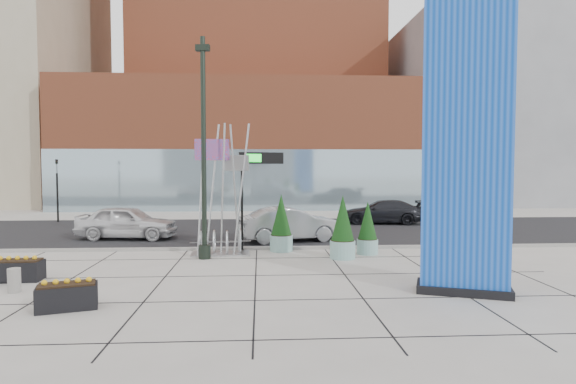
{
  "coord_description": "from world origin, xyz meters",
  "views": [
    {
      "loc": [
        1.15,
        -16.97,
        3.69
      ],
      "look_at": [
        2.26,
        2.0,
        2.64
      ],
      "focal_mm": 30.0,
      "sensor_mm": 36.0,
      "label": 1
    }
  ],
  "objects": [
    {
      "name": "ground",
      "position": [
        0.0,
        0.0,
        0.0
      ],
      "size": [
        160.0,
        160.0,
        0.0
      ],
      "primitive_type": "plane",
      "color": "#9E9991",
      "rests_on": "ground"
    },
    {
      "name": "curb_edge",
      "position": [
        0.0,
        4.0,
        0.06
      ],
      "size": [
        80.0,
        0.3,
        0.12
      ],
      "primitive_type": "cube",
      "color": "gray",
      "rests_on": "ground"
    },
    {
      "name": "box_planter_south",
      "position": [
        -3.8,
        -4.5,
        0.37
      ],
      "size": [
        1.61,
        1.13,
        0.8
      ],
      "rotation": [
        0.0,
        0.0,
        0.3
      ],
      "color": "black",
      "rests_on": "ground"
    },
    {
      "name": "blue_pylon",
      "position": [
        7.03,
        -3.54,
        4.18
      ],
      "size": [
        2.83,
        1.98,
        8.65
      ],
      "rotation": [
        0.0,
        0.0,
        -0.35
      ],
      "color": "#0C46B8",
      "rests_on": "ground"
    },
    {
      "name": "overhead_street_sign",
      "position": [
        1.1,
        3.8,
        3.66
      ],
      "size": [
        1.95,
        0.85,
        4.27
      ],
      "rotation": [
        0.0,
        0.0,
        0.34
      ],
      "color": "black",
      "rests_on": "ground"
    },
    {
      "name": "round_planter_mid",
      "position": [
        4.42,
        1.8,
        1.2
      ],
      "size": [
        1.01,
        1.01,
        2.53
      ],
      "color": "#85B3AD",
      "rests_on": "ground"
    },
    {
      "name": "round_planter_west",
      "position": [
        2.06,
        3.6,
        1.17
      ],
      "size": [
        0.99,
        0.99,
        2.46
      ],
      "color": "#85B3AD",
      "rests_on": "ground"
    },
    {
      "name": "car_white_west",
      "position": [
        -5.51,
        7.42,
        0.84
      ],
      "size": [
        5.09,
        2.49,
        1.67
      ],
      "primitive_type": "imported",
      "rotation": [
        0.0,
        0.0,
        1.46
      ],
      "color": "silver",
      "rests_on": "ground"
    },
    {
      "name": "tower_podium",
      "position": [
        1.0,
        27.0,
        5.5
      ],
      "size": [
        34.0,
        10.0,
        11.0
      ],
      "primitive_type": "cube",
      "color": "#AF5332",
      "rests_on": "ground"
    },
    {
      "name": "street_asphalt",
      "position": [
        0.0,
        10.0,
        0.01
      ],
      "size": [
        80.0,
        12.0,
        0.02
      ],
      "primitive_type": "cube",
      "color": "black",
      "rests_on": "ground"
    },
    {
      "name": "traffic_signal",
      "position": [
        -12.0,
        15.0,
        2.3
      ],
      "size": [
        0.15,
        0.18,
        4.1
      ],
      "color": "black",
      "rests_on": "ground"
    },
    {
      "name": "box_planter_north",
      "position": [
        -6.6,
        -1.28,
        0.37
      ],
      "size": [
        1.5,
        0.79,
        0.81
      ],
      "rotation": [
        0.0,
        0.0,
        0.04
      ],
      "color": "black",
      "rests_on": "ground"
    },
    {
      "name": "concrete_bollard",
      "position": [
        -6.0,
        -2.72,
        0.35
      ],
      "size": [
        0.36,
        0.36,
        0.7
      ],
      "primitive_type": "cylinder",
      "color": "gray",
      "rests_on": "ground"
    },
    {
      "name": "round_planter_east",
      "position": [
        5.62,
        2.69,
        1.04
      ],
      "size": [
        0.88,
        0.88,
        2.21
      ],
      "color": "#85B3AD",
      "rests_on": "ground"
    },
    {
      "name": "car_dark_east",
      "position": [
        8.87,
        12.99,
        0.74
      ],
      "size": [
        5.36,
        2.77,
        1.49
      ],
      "primitive_type": "imported",
      "rotation": [
        0.0,
        0.0,
        -1.71
      ],
      "color": "black",
      "rests_on": "ground"
    },
    {
      "name": "tower_glass_front",
      "position": [
        1.0,
        22.2,
        2.5
      ],
      "size": [
        34.0,
        0.6,
        5.0
      ],
      "primitive_type": "cube",
      "color": "#8CA5B2",
      "rests_on": "ground"
    },
    {
      "name": "building_grey_parking",
      "position": [
        26.0,
        32.0,
        9.0
      ],
      "size": [
        20.0,
        18.0,
        18.0
      ],
      "primitive_type": "cube",
      "color": "slate",
      "rests_on": "ground"
    },
    {
      "name": "car_silver_mid",
      "position": [
        2.63,
        6.23,
        0.82
      ],
      "size": [
        5.26,
        2.8,
        1.65
      ],
      "primitive_type": "imported",
      "rotation": [
        0.0,
        0.0,
        1.79
      ],
      "color": "#94969B",
      "rests_on": "ground"
    },
    {
      "name": "public_art_sculpture",
      "position": [
        -0.47,
        3.0,
        1.42
      ],
      "size": [
        2.42,
        1.27,
        5.43
      ],
      "rotation": [
        0.0,
        0.0,
        0.03
      ],
      "color": "silver",
      "rests_on": "ground"
    },
    {
      "name": "lamp_post",
      "position": [
        -1.05,
        2.06,
        3.55
      ],
      "size": [
        0.57,
        0.48,
        8.67
      ],
      "rotation": [
        0.0,
        0.0,
        -0.15
      ],
      "color": "black",
      "rests_on": "ground"
    }
  ]
}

